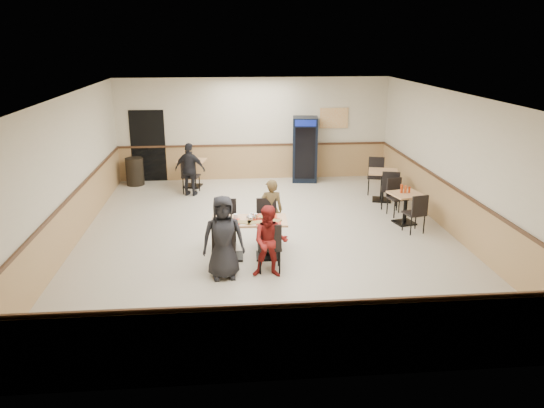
{
  "coord_description": "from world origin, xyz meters",
  "views": [
    {
      "loc": [
        -0.87,
        -10.59,
        4.06
      ],
      "look_at": [
        0.05,
        -0.5,
        0.89
      ],
      "focal_mm": 35.0,
      "sensor_mm": 36.0,
      "label": 1
    }
  ],
  "objects": [
    {
      "name": "main_table",
      "position": [
        -0.44,
        -1.08,
        0.51
      ],
      "size": [
        1.46,
        0.77,
        0.77
      ],
      "rotation": [
        0.0,
        0.0,
        -0.04
      ],
      "color": "black",
      "rests_on": "ground"
    },
    {
      "name": "ground",
      "position": [
        0.0,
        0.0,
        0.0
      ],
      "size": [
        10.0,
        10.0,
        0.0
      ],
      "primitive_type": "plane",
      "color": "beige",
      "rests_on": "ground"
    },
    {
      "name": "side_table_near",
      "position": [
        3.2,
        0.57,
        0.48
      ],
      "size": [
        0.8,
        0.8,
        0.72
      ],
      "rotation": [
        0.0,
        0.0,
        0.23
      ],
      "color": "black",
      "rests_on": "ground"
    },
    {
      "name": "side_table_near_chair_north",
      "position": [
        3.2,
        1.15,
        0.45
      ],
      "size": [
        0.51,
        0.51,
        0.91
      ],
      "primitive_type": null,
      "rotation": [
        0.0,
        0.0,
        0.23
      ],
      "color": "black",
      "rests_on": "ground"
    },
    {
      "name": "tabletop_clutter",
      "position": [
        -0.44,
        -1.14,
        0.79
      ],
      "size": [
        1.27,
        0.64,
        0.12
      ],
      "rotation": [
        0.0,
        0.0,
        -0.04
      ],
      "color": "red",
      "rests_on": "main_table"
    },
    {
      "name": "side_table_far_chair_south",
      "position": [
        3.2,
        1.74,
        0.5
      ],
      "size": [
        0.58,
        0.58,
        1.01
      ],
      "primitive_type": null,
      "rotation": [
        0.0,
        0.0,
        2.86
      ],
      "color": "black",
      "rests_on": "ground"
    },
    {
      "name": "diner_woman_right",
      "position": [
        -0.12,
        -1.96,
        0.65
      ],
      "size": [
        0.7,
        0.58,
        1.31
      ],
      "primitive_type": "imported",
      "rotation": [
        0.0,
        0.0,
        -0.14
      ],
      "color": "maroon",
      "rests_on": "ground"
    },
    {
      "name": "main_chairs",
      "position": [
        -0.49,
        -1.08,
        0.49
      ],
      "size": [
        1.34,
        1.73,
        0.97
      ],
      "rotation": [
        0.0,
        0.0,
        -0.04
      ],
      "color": "black",
      "rests_on": "ground"
    },
    {
      "name": "diner_woman_left",
      "position": [
        -0.93,
        -1.93,
        0.75
      ],
      "size": [
        0.77,
        0.54,
        1.5
      ],
      "primitive_type": "imported",
      "rotation": [
        0.0,
        0.0,
        0.09
      ],
      "color": "black",
      "rests_on": "ground"
    },
    {
      "name": "back_table",
      "position": [
        -1.8,
        4.2,
        0.52
      ],
      "size": [
        0.88,
        0.88,
        0.78
      ],
      "rotation": [
        0.0,
        0.0,
        -0.24
      ],
      "color": "black",
      "rests_on": "ground"
    },
    {
      "name": "back_table_chair_lone",
      "position": [
        -1.8,
        3.58,
        0.49
      ],
      "size": [
        0.55,
        0.55,
        0.98
      ],
      "primitive_type": null,
      "rotation": [
        0.0,
        0.0,
        2.9
      ],
      "color": "black",
      "rests_on": "ground"
    },
    {
      "name": "side_table_far",
      "position": [
        3.2,
        2.38,
        0.53
      ],
      "size": [
        0.92,
        0.92,
        0.8
      ],
      "rotation": [
        0.0,
        0.0,
        -0.28
      ],
      "color": "black",
      "rests_on": "ground"
    },
    {
      "name": "room_shell",
      "position": [
        1.78,
        2.55,
        0.58
      ],
      "size": [
        10.0,
        10.0,
        10.0
      ],
      "color": "silver",
      "rests_on": "ground"
    },
    {
      "name": "side_table_far_chair_north",
      "position": [
        3.2,
        3.02,
        0.5
      ],
      "size": [
        0.58,
        0.58,
        1.01
      ],
      "primitive_type": null,
      "rotation": [
        0.0,
        0.0,
        -0.28
      ],
      "color": "black",
      "rests_on": "ground"
    },
    {
      "name": "trash_bin",
      "position": [
        -3.47,
        4.55,
        0.4
      ],
      "size": [
        0.5,
        0.5,
        0.8
      ],
      "primitive_type": "cylinder",
      "color": "black",
      "rests_on": "ground"
    },
    {
      "name": "lone_diner",
      "position": [
        -1.8,
        3.32,
        0.72
      ],
      "size": [
        0.91,
        0.58,
        1.43
      ],
      "primitive_type": "imported",
      "rotation": [
        0.0,
        0.0,
        2.84
      ],
      "color": "black",
      "rests_on": "ground"
    },
    {
      "name": "side_table_near_chair_south",
      "position": [
        3.2,
        -0.0,
        0.45
      ],
      "size": [
        0.51,
        0.51,
        0.91
      ],
      "primitive_type": null,
      "rotation": [
        0.0,
        0.0,
        3.37
      ],
      "color": "black",
      "rests_on": "ground"
    },
    {
      "name": "condiment_caddy",
      "position": [
        3.17,
        0.62,
        0.81
      ],
      "size": [
        0.23,
        0.06,
        0.2
      ],
      "color": "#BD370D",
      "rests_on": "side_table_near"
    },
    {
      "name": "diner_man_opposite",
      "position": [
        0.06,
        -0.23,
        0.66
      ],
      "size": [
        0.49,
        0.32,
        1.33
      ],
      "primitive_type": "imported",
      "rotation": [
        0.0,
        0.0,
        3.14
      ],
      "color": "brown",
      "rests_on": "ground"
    },
    {
      "name": "pepsi_cooler",
      "position": [
        1.48,
        4.59,
        0.95
      ],
      "size": [
        0.8,
        0.81,
        1.89
      ],
      "rotation": [
        0.0,
        0.0,
        -0.13
      ],
      "color": "black",
      "rests_on": "ground"
    }
  ]
}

